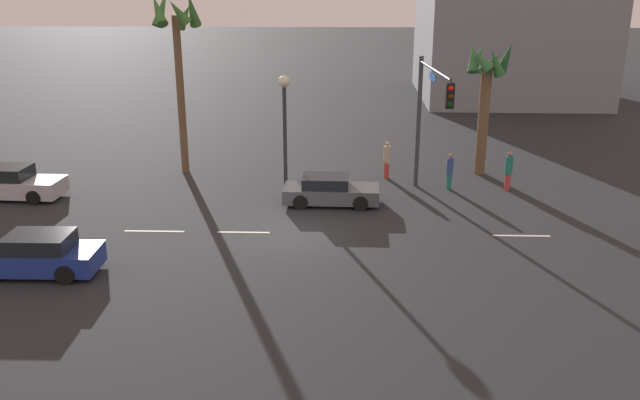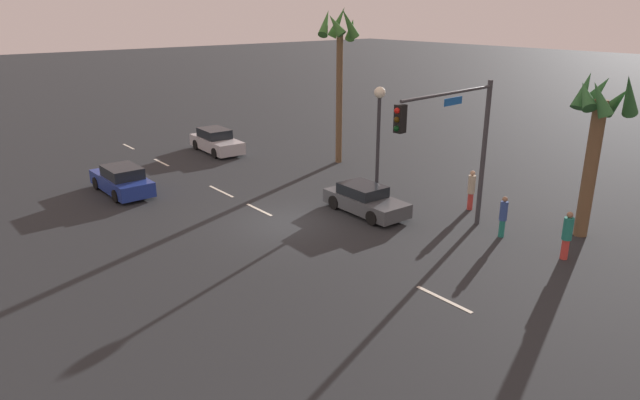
{
  "view_description": "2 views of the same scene",
  "coord_description": "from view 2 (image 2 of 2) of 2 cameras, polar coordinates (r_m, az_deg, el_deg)",
  "views": [
    {
      "loc": [
        1.75,
        -24.0,
        9.48
      ],
      "look_at": [
        0.95,
        -0.26,
        1.46
      ],
      "focal_mm": 37.31,
      "sensor_mm": 36.0,
      "label": 1
    },
    {
      "loc": [
        18.63,
        -13.04,
        8.78
      ],
      "look_at": [
        1.65,
        0.62,
        1.33
      ],
      "focal_mm": 31.6,
      "sensor_mm": 36.0,
      "label": 2
    }
  ],
  "objects": [
    {
      "name": "car_2",
      "position": [
        36.85,
        -10.46,
        5.85
      ],
      "size": [
        4.57,
        2.02,
        1.46
      ],
      "color": "#B7B7BC",
      "rests_on": "ground_plane"
    },
    {
      "name": "lane_stripe_4",
      "position": [
        18.58,
        12.42,
        -9.78
      ],
      "size": [
        2.19,
        0.14,
        0.01
      ],
      "primitive_type": "cube",
      "color": "silver",
      "rests_on": "ground_plane"
    },
    {
      "name": "streetlamp",
      "position": [
        28.02,
        5.99,
        8.36
      ],
      "size": [
        0.56,
        0.56,
        5.18
      ],
      "color": "#2D2D33",
      "rests_on": "ground_plane"
    },
    {
      "name": "palm_tree_1",
      "position": [
        24.12,
        26.38,
        6.97
      ],
      "size": [
        2.35,
        2.25,
        6.68
      ],
      "color": "brown",
      "rests_on": "ground_plane"
    },
    {
      "name": "pedestrian_0",
      "position": [
        22.39,
        23.74,
        -3.2
      ],
      "size": [
        0.5,
        0.5,
        1.84
      ],
      "color": "#BF3833",
      "rests_on": "ground_plane"
    },
    {
      "name": "palm_tree_0",
      "position": [
        32.87,
        1.98,
        15.19
      ],
      "size": [
        2.54,
        2.42,
        8.94
      ],
      "color": "brown",
      "rests_on": "ground_plane"
    },
    {
      "name": "lane_stripe_2",
      "position": [
        28.83,
        -9.98,
        0.87
      ],
      "size": [
        2.35,
        0.14,
        0.01
      ],
      "primitive_type": "cube",
      "color": "silver",
      "rests_on": "ground_plane"
    },
    {
      "name": "car_1",
      "position": [
        25.37,
        4.6,
        -0.01
      ],
      "size": [
        4.17,
        1.86,
        1.27
      ],
      "color": "#474C51",
      "rests_on": "ground_plane"
    },
    {
      "name": "lane_stripe_0",
      "position": [
        39.85,
        -18.82,
        5.15
      ],
      "size": [
        1.89,
        0.14,
        0.01
      ],
      "primitive_type": "cube",
      "color": "silver",
      "rests_on": "ground_plane"
    },
    {
      "name": "lane_stripe_1",
      "position": [
        35.08,
        -15.76,
        3.68
      ],
      "size": [
        2.0,
        0.14,
        0.01
      ],
      "primitive_type": "cube",
      "color": "silver",
      "rests_on": "ground_plane"
    },
    {
      "name": "lane_stripe_3",
      "position": [
        25.96,
        -6.19,
        -0.99
      ],
      "size": [
        2.05,
        0.14,
        0.01
      ],
      "primitive_type": "cube",
      "color": "silver",
      "rests_on": "ground_plane"
    },
    {
      "name": "ground_plane",
      "position": [
        24.37,
        -3.58,
        -2.27
      ],
      "size": [
        220.0,
        220.0,
        0.0
      ],
      "primitive_type": "plane",
      "color": "#232628"
    },
    {
      "name": "traffic_signal",
      "position": [
        22.26,
        13.75,
        6.44
      ],
      "size": [
        0.72,
        5.94,
        6.08
      ],
      "color": "#38383D",
      "rests_on": "ground_plane"
    },
    {
      "name": "pedestrian_2",
      "position": [
        26.47,
        15.07,
        1.09
      ],
      "size": [
        0.44,
        0.44,
        1.85
      ],
      "color": "#BF3833",
      "rests_on": "ground_plane"
    },
    {
      "name": "car_0",
      "position": [
        29.7,
        -19.43,
        1.88
      ],
      "size": [
        4.36,
        1.87,
        1.39
      ],
      "color": "navy",
      "rests_on": "ground_plane"
    },
    {
      "name": "pedestrian_1",
      "position": [
        23.67,
        18.06,
        -1.5
      ],
      "size": [
        0.33,
        0.33,
        1.71
      ],
      "color": "#1E7266",
      "rests_on": "ground_plane"
    }
  ]
}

